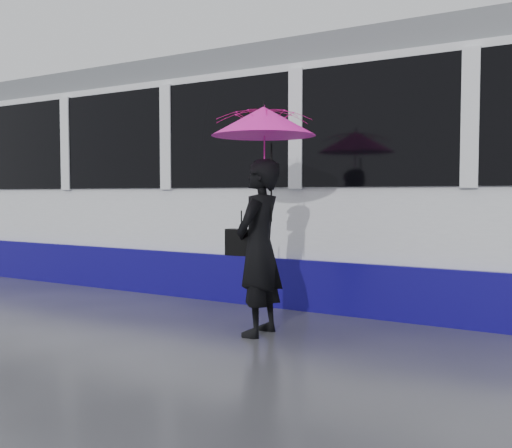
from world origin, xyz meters
The scene contains 6 objects.
ground centered at (0.00, 0.00, 0.00)m, with size 90.00×90.00×0.00m, color #2E2D33.
rails centered at (0.00, 2.50, 0.01)m, with size 34.00×1.51×0.02m.
tram centered at (1.06, 2.50, 1.64)m, with size 26.00×2.56×3.35m.
woman centered at (0.80, -0.03, 0.88)m, with size 0.64×0.42×1.76m, color black.
umbrella centered at (0.85, -0.03, 1.93)m, with size 1.10×1.10×1.19m.
handbag centered at (0.58, -0.01, 0.92)m, with size 0.32×0.16×0.45m.
Camera 1 is at (3.64, -4.95, 1.41)m, focal length 40.00 mm.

